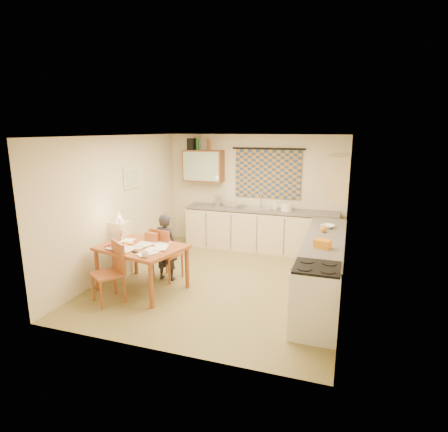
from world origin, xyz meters
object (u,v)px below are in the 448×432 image
(counter_right, at_px, (323,267))
(person, at_px, (166,247))
(chair_far, at_px, (167,263))
(stove, at_px, (315,301))
(counter_back, at_px, (260,230))
(dining_table, at_px, (143,268))
(shelf_stand, at_px, (121,248))

(counter_right, xyz_separation_m, person, (-2.66, -0.30, 0.15))
(chair_far, bearing_deg, person, 87.46)
(stove, xyz_separation_m, person, (-2.66, 1.03, 0.13))
(counter_back, xyz_separation_m, dining_table, (-1.35, -2.69, -0.07))
(dining_table, bearing_deg, counter_right, 29.14)
(counter_right, xyz_separation_m, shelf_stand, (-3.54, -0.35, 0.05))
(counter_back, bearing_deg, chair_far, -118.38)
(counter_right, bearing_deg, dining_table, -164.05)
(stove, relative_size, person, 0.78)
(chair_far, xyz_separation_m, shelf_stand, (-0.89, -0.07, 0.21))
(stove, xyz_separation_m, chair_far, (-2.65, 1.05, -0.17))
(shelf_stand, bearing_deg, person, 3.21)
(chair_far, bearing_deg, dining_table, 84.06)
(dining_table, bearing_deg, shelf_stand, 160.30)
(counter_back, distance_m, dining_table, 3.01)
(stove, bearing_deg, person, 158.80)
(counter_right, relative_size, chair_far, 3.13)
(counter_back, relative_size, chair_far, 3.50)
(counter_back, xyz_separation_m, stove, (1.48, -3.21, 0.01))
(person, bearing_deg, counter_back, -119.42)
(counter_right, distance_m, chair_far, 2.67)
(shelf_stand, bearing_deg, counter_back, 47.30)
(counter_right, bearing_deg, shelf_stand, -174.40)
(dining_table, height_order, chair_far, chair_far)
(stove, bearing_deg, chair_far, 158.46)
(stove, bearing_deg, counter_right, 90.00)
(counter_back, bearing_deg, dining_table, -116.58)
(counter_right, distance_m, dining_table, 2.94)
(stove, distance_m, person, 2.85)
(dining_table, bearing_deg, person, 84.56)
(chair_far, height_order, person, person)
(person, bearing_deg, counter_right, -174.72)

